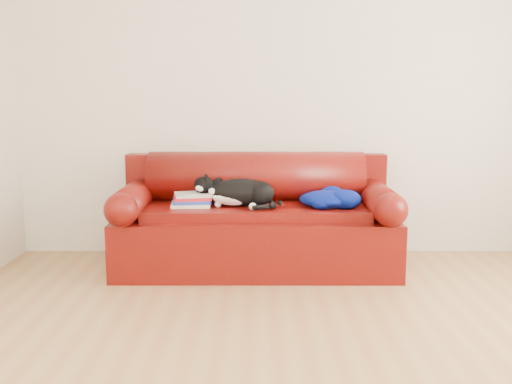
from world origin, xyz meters
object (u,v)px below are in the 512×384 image
(sofa_base, at_px, (256,238))
(book_stack, at_px, (192,200))
(cat, at_px, (239,193))
(blanket, at_px, (329,198))

(sofa_base, distance_m, book_stack, 0.58)
(cat, bearing_deg, book_stack, -158.72)
(sofa_base, distance_m, blanket, 0.64)
(blanket, bearing_deg, cat, 178.16)
(book_stack, relative_size, cat, 0.45)
(sofa_base, bearing_deg, book_stack, -172.04)
(cat, xyz_separation_m, blanket, (0.67, -0.02, -0.04))
(sofa_base, xyz_separation_m, book_stack, (-0.48, -0.07, 0.31))
(sofa_base, height_order, book_stack, book_stack)
(sofa_base, bearing_deg, cat, -151.99)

